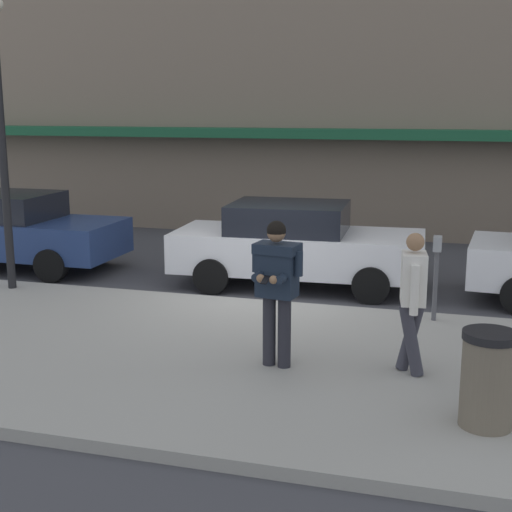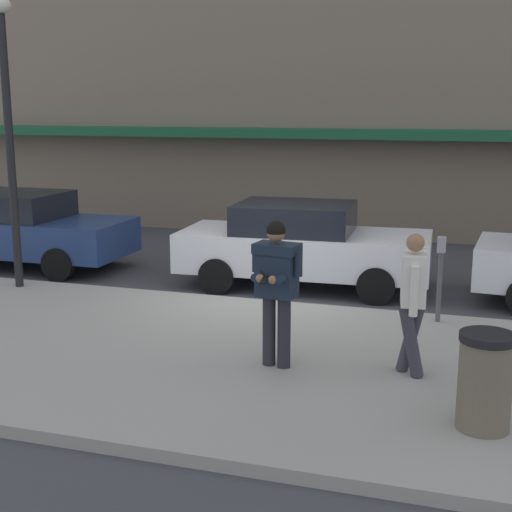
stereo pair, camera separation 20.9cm
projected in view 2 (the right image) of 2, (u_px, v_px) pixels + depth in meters
The scene contains 10 objects.
ground_plane at pixel (264, 304), 11.96m from camera, with size 80.00×80.00×0.00m, color #3D3D42.
sidewalk at pixel (275, 364), 8.99m from camera, with size 32.00×5.30×0.14m, color #99968E.
curb_paint_line at pixel (323, 308), 11.72m from camera, with size 28.00×0.12×0.01m, color silver.
parked_sedan_near at pixel (20, 229), 14.62m from camera, with size 4.51×1.95×1.54m.
parked_sedan_mid at pixel (302, 244), 12.97m from camera, with size 4.58×2.09×1.54m.
man_texting_on_phone at pixel (276, 278), 8.51m from camera, with size 0.64×0.62×1.81m.
pedestrian_in_light_coat at pixel (413, 295), 8.28m from camera, with size 0.36×0.60×1.70m.
street_lamp_post at pixel (8, 113), 11.97m from camera, with size 0.36×0.36×4.88m.
parking_meter at pixel (440, 267), 10.36m from camera, with size 0.12×0.18×1.27m.
trash_bin at pixel (485, 381), 6.95m from camera, with size 0.55×0.55×0.98m.
Camera 2 is at (3.32, -11.05, 3.27)m, focal length 50.00 mm.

